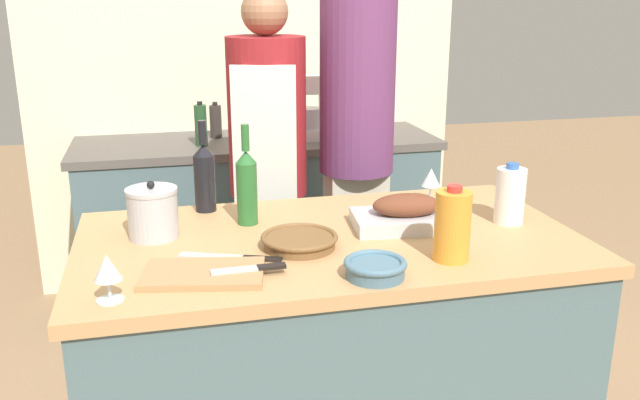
{
  "coord_description": "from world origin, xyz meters",
  "views": [
    {
      "loc": [
        -0.49,
        -1.9,
        1.61
      ],
      "look_at": [
        0.0,
        0.13,
        0.97
      ],
      "focal_mm": 38.0,
      "sensor_mm": 36.0,
      "label": 1
    }
  ],
  "objects_px": {
    "condiment_bottle_tall": "(216,121)",
    "condiment_bottle_short": "(201,125)",
    "wicker_basket": "(299,240)",
    "wine_bottle_dark": "(247,185)",
    "wine_glass_left": "(107,269)",
    "knife_chef": "(234,257)",
    "cutting_board": "(203,274)",
    "mixing_bowl": "(375,268)",
    "juice_jug": "(452,226)",
    "roasting_pan": "(406,215)",
    "wine_glass_right": "(431,179)",
    "person_cook_aproned": "(268,166)",
    "wine_bottle_green": "(204,176)",
    "knife_paring": "(251,269)",
    "stock_pot": "(153,213)",
    "stand_mixer": "(314,113)",
    "milk_jug": "(510,195)",
    "person_cook_guest": "(357,138)"
  },
  "relations": [
    {
      "from": "mixing_bowl",
      "to": "juice_jug",
      "type": "distance_m",
      "value": 0.26
    },
    {
      "from": "wine_bottle_dark",
      "to": "milk_jug",
      "type": "bearing_deg",
      "value": -13.0
    },
    {
      "from": "wicker_basket",
      "to": "wine_bottle_dark",
      "type": "distance_m",
      "value": 0.3
    },
    {
      "from": "roasting_pan",
      "to": "juice_jug",
      "type": "height_order",
      "value": "juice_jug"
    },
    {
      "from": "mixing_bowl",
      "to": "wine_glass_right",
      "type": "bearing_deg",
      "value": 56.36
    },
    {
      "from": "juice_jug",
      "to": "knife_paring",
      "type": "bearing_deg",
      "value": 178.36
    },
    {
      "from": "roasting_pan",
      "to": "cutting_board",
      "type": "xyz_separation_m",
      "value": [
        -0.66,
        -0.25,
        -0.03
      ]
    },
    {
      "from": "cutting_board",
      "to": "wine_glass_right",
      "type": "xyz_separation_m",
      "value": [
        0.85,
        0.5,
        0.07
      ]
    },
    {
      "from": "wine_glass_right",
      "to": "knife_chef",
      "type": "xyz_separation_m",
      "value": [
        -0.75,
        -0.39,
        -0.08
      ]
    },
    {
      "from": "stock_pot",
      "to": "condiment_bottle_short",
      "type": "xyz_separation_m",
      "value": [
        0.24,
        1.3,
        0.02
      ]
    },
    {
      "from": "mixing_bowl",
      "to": "wine_bottle_dark",
      "type": "bearing_deg",
      "value": 117.56
    },
    {
      "from": "cutting_board",
      "to": "knife_chef",
      "type": "height_order",
      "value": "cutting_board"
    },
    {
      "from": "wine_glass_right",
      "to": "condiment_bottle_tall",
      "type": "bearing_deg",
      "value": 116.08
    },
    {
      "from": "wicker_basket",
      "to": "person_cook_aproned",
      "type": "distance_m",
      "value": 0.93
    },
    {
      "from": "mixing_bowl",
      "to": "cutting_board",
      "type": "bearing_deg",
      "value": 166.29
    },
    {
      "from": "stock_pot",
      "to": "condiment_bottle_tall",
      "type": "xyz_separation_m",
      "value": [
        0.32,
        1.48,
        0.0
      ]
    },
    {
      "from": "knife_chef",
      "to": "condiment_bottle_tall",
      "type": "relative_size",
      "value": 1.55
    },
    {
      "from": "cutting_board",
      "to": "person_cook_aproned",
      "type": "xyz_separation_m",
      "value": [
        0.35,
        1.08,
        0.01
      ]
    },
    {
      "from": "wine_bottle_green",
      "to": "knife_paring",
      "type": "xyz_separation_m",
      "value": [
        0.07,
        -0.6,
        -0.1
      ]
    },
    {
      "from": "cutting_board",
      "to": "knife_chef",
      "type": "xyz_separation_m",
      "value": [
        0.09,
        0.11,
        -0.01
      ]
    },
    {
      "from": "mixing_bowl",
      "to": "wine_glass_right",
      "type": "distance_m",
      "value": 0.74
    },
    {
      "from": "wine_bottle_green",
      "to": "cutting_board",
      "type": "bearing_deg",
      "value": -95.11
    },
    {
      "from": "wine_bottle_dark",
      "to": "knife_paring",
      "type": "relative_size",
      "value": 1.63
    },
    {
      "from": "cutting_board",
      "to": "mixing_bowl",
      "type": "bearing_deg",
      "value": -13.71
    },
    {
      "from": "roasting_pan",
      "to": "person_cook_aproned",
      "type": "xyz_separation_m",
      "value": [
        -0.31,
        0.83,
        -0.03
      ]
    },
    {
      "from": "mixing_bowl",
      "to": "wine_bottle_dark",
      "type": "height_order",
      "value": "wine_bottle_dark"
    },
    {
      "from": "wine_glass_right",
      "to": "juice_jug",
      "type": "bearing_deg",
      "value": -106.62
    },
    {
      "from": "person_cook_aproned",
      "to": "knife_chef",
      "type": "bearing_deg",
      "value": -91.2
    },
    {
      "from": "wicker_basket",
      "to": "person_cook_aproned",
      "type": "bearing_deg",
      "value": 86.35
    },
    {
      "from": "condiment_bottle_short",
      "to": "person_cook_aproned",
      "type": "distance_m",
      "value": 0.62
    },
    {
      "from": "roasting_pan",
      "to": "condiment_bottle_short",
      "type": "bearing_deg",
      "value": 111.31
    },
    {
      "from": "wine_bottle_dark",
      "to": "wine_glass_right",
      "type": "relative_size",
      "value": 2.74
    },
    {
      "from": "wine_bottle_dark",
      "to": "stand_mixer",
      "type": "height_order",
      "value": "wine_bottle_dark"
    },
    {
      "from": "wine_glass_left",
      "to": "person_cook_aproned",
      "type": "distance_m",
      "value": 1.31
    },
    {
      "from": "wine_glass_left",
      "to": "wine_glass_right",
      "type": "distance_m",
      "value": 1.23
    },
    {
      "from": "wine_glass_right",
      "to": "wine_bottle_dark",
      "type": "bearing_deg",
      "value": -171.6
    },
    {
      "from": "stand_mixer",
      "to": "milk_jug",
      "type": "bearing_deg",
      "value": -77.74
    },
    {
      "from": "cutting_board",
      "to": "person_cook_guest",
      "type": "height_order",
      "value": "person_cook_guest"
    },
    {
      "from": "person_cook_guest",
      "to": "wine_bottle_green",
      "type": "bearing_deg",
      "value": -144.19
    },
    {
      "from": "wine_glass_right",
      "to": "condiment_bottle_short",
      "type": "height_order",
      "value": "condiment_bottle_short"
    },
    {
      "from": "wine_glass_left",
      "to": "knife_chef",
      "type": "height_order",
      "value": "wine_glass_left"
    },
    {
      "from": "condiment_bottle_short",
      "to": "wine_glass_right",
      "type": "bearing_deg",
      "value": -57.27
    },
    {
      "from": "roasting_pan",
      "to": "wicker_basket",
      "type": "height_order",
      "value": "roasting_pan"
    },
    {
      "from": "roasting_pan",
      "to": "person_cook_aproned",
      "type": "relative_size",
      "value": 0.22
    },
    {
      "from": "wicker_basket",
      "to": "wine_bottle_dark",
      "type": "bearing_deg",
      "value": 114.92
    },
    {
      "from": "juice_jug",
      "to": "condiment_bottle_tall",
      "type": "height_order",
      "value": "juice_jug"
    },
    {
      "from": "condiment_bottle_tall",
      "to": "knife_paring",
      "type": "bearing_deg",
      "value": -92.35
    },
    {
      "from": "wine_bottle_green",
      "to": "wine_glass_right",
      "type": "xyz_separation_m",
      "value": [
        0.8,
        -0.07,
        -0.04
      ]
    },
    {
      "from": "wine_glass_right",
      "to": "stand_mixer",
      "type": "bearing_deg",
      "value": 97.99
    },
    {
      "from": "condiment_bottle_tall",
      "to": "condiment_bottle_short",
      "type": "bearing_deg",
      "value": -116.18
    }
  ]
}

